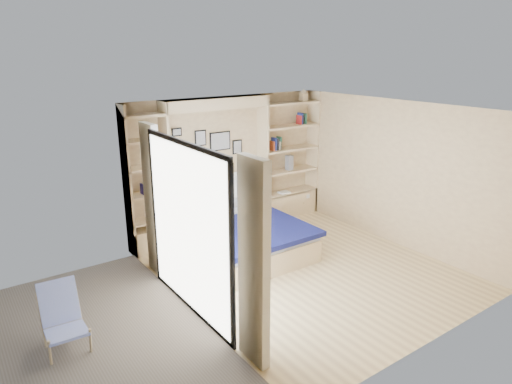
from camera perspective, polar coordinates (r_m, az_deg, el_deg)
ground at (r=7.26m, az=6.08°, el=-9.63°), size 4.50×4.50×0.00m
room_shell at (r=7.78m, az=-3.22°, el=0.86°), size 4.50×4.50×4.50m
bed at (r=7.71m, az=-1.99°, el=-5.54°), size 1.81×2.23×1.07m
photo_gallery at (r=8.21m, az=-6.30°, el=5.45°), size 1.48×0.02×0.82m
reading_lamps at (r=8.21m, az=-4.50°, el=1.89°), size 1.92×0.12×0.15m
shelf_decor at (r=8.88m, az=2.66°, el=6.82°), size 3.53×0.23×2.03m
deck at (r=5.87m, az=-23.00°, el=-18.23°), size 3.20×4.00×0.05m
deck_chair at (r=5.83m, az=-23.00°, el=-14.29°), size 0.50×0.77×0.75m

